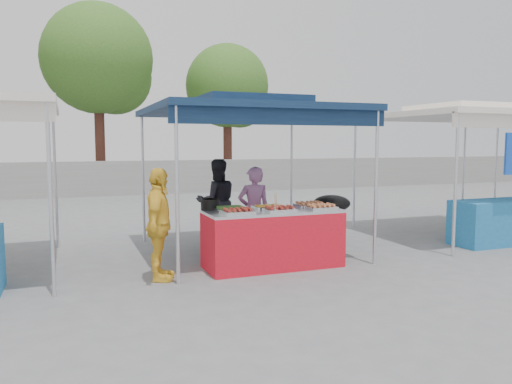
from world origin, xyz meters
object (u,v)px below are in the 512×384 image
object	(u,v)px
customer_person	(159,225)
vendor_woman	(254,212)
vendor_table	(273,238)
cooking_pot	(210,204)
helper_man	(217,202)
wok_burner	(331,220)

from	to	relation	value
customer_person	vendor_woman	bearing A→B (deg)	-43.45
vendor_table	cooking_pot	size ratio (longest dim) A/B	7.35
vendor_table	customer_person	distance (m)	1.73
helper_man	customer_person	xyz separation A→B (m)	(-1.40, -2.04, -0.02)
vendor_table	helper_man	size ratio (longest dim) A/B	1.30
vendor_table	cooking_pot	distance (m)	1.05
vendor_table	helper_man	distance (m)	1.96
helper_man	customer_person	size ratio (longest dim) A/B	1.02
vendor_table	helper_man	world-z (taller)	helper_man
cooking_pot	helper_man	distance (m)	1.65
wok_burner	vendor_woman	xyz separation A→B (m)	(-1.16, 0.47, 0.13)
vendor_table	wok_burner	distance (m)	1.20
cooking_pot	wok_burner	distance (m)	2.03
vendor_table	helper_man	bearing A→B (deg)	98.83
cooking_pot	vendor_woman	size ratio (longest dim) A/B	0.19
cooking_pot	helper_man	size ratio (longest dim) A/B	0.18
vendor_woman	customer_person	xyz separation A→B (m)	(-1.69, -0.90, 0.03)
wok_burner	helper_man	size ratio (longest dim) A/B	0.65
cooking_pot	wok_burner	world-z (taller)	cooking_pot
wok_burner	helper_man	xyz separation A→B (m)	(-1.45, 1.60, 0.18)
vendor_table	helper_man	xyz separation A→B (m)	(-0.30, 1.91, 0.35)
vendor_woman	customer_person	bearing A→B (deg)	33.59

